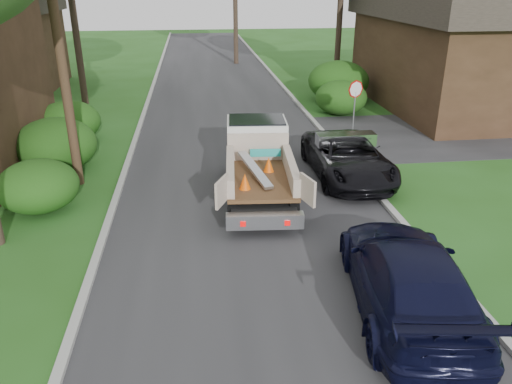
{
  "coord_description": "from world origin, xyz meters",
  "views": [
    {
      "loc": [
        -1.53,
        -11.18,
        6.36
      ],
      "look_at": [
        -0.04,
        0.76,
        1.2
      ],
      "focal_mm": 35.0,
      "sensor_mm": 36.0,
      "label": 1
    }
  ],
  "objects_px": {
    "house_right": "(473,45)",
    "stop_sign": "(355,97)",
    "navy_suv": "(408,277)",
    "black_pickup": "(348,157)",
    "utility_pole": "(56,22)",
    "flatbed_truck": "(258,156)"
  },
  "relations": [
    {
      "from": "house_right",
      "to": "stop_sign",
      "type": "bearing_deg",
      "value": -147.34
    },
    {
      "from": "navy_suv",
      "to": "stop_sign",
      "type": "bearing_deg",
      "value": -93.91
    },
    {
      "from": "house_right",
      "to": "black_pickup",
      "type": "distance_m",
      "value": 13.59
    },
    {
      "from": "stop_sign",
      "to": "utility_pole",
      "type": "height_order",
      "value": "utility_pole"
    },
    {
      "from": "house_right",
      "to": "navy_suv",
      "type": "height_order",
      "value": "house_right"
    },
    {
      "from": "stop_sign",
      "to": "black_pickup",
      "type": "distance_m",
      "value": 4.89
    },
    {
      "from": "flatbed_truck",
      "to": "navy_suv",
      "type": "height_order",
      "value": "flatbed_truck"
    },
    {
      "from": "stop_sign",
      "to": "utility_pole",
      "type": "relative_size",
      "value": 0.25
    },
    {
      "from": "black_pickup",
      "to": "house_right",
      "type": "bearing_deg",
      "value": 45.58
    },
    {
      "from": "house_right",
      "to": "flatbed_truck",
      "type": "xyz_separation_m",
      "value": [
        -12.58,
        -10.15,
        -2.03
      ]
    },
    {
      "from": "utility_pole",
      "to": "black_pickup",
      "type": "relative_size",
      "value": 1.94
    },
    {
      "from": "house_right",
      "to": "black_pickup",
      "type": "relative_size",
      "value": 2.52
    },
    {
      "from": "house_right",
      "to": "flatbed_truck",
      "type": "distance_m",
      "value": 16.29
    },
    {
      "from": "house_right",
      "to": "flatbed_truck",
      "type": "height_order",
      "value": "house_right"
    },
    {
      "from": "flatbed_truck",
      "to": "black_pickup",
      "type": "relative_size",
      "value": 1.09
    },
    {
      "from": "stop_sign",
      "to": "flatbed_truck",
      "type": "bearing_deg",
      "value": -132.89
    },
    {
      "from": "flatbed_truck",
      "to": "black_pickup",
      "type": "distance_m",
      "value": 3.27
    },
    {
      "from": "utility_pole",
      "to": "navy_suv",
      "type": "xyz_separation_m",
      "value": [
        8.08,
        -7.99,
        -4.39
      ]
    },
    {
      "from": "navy_suv",
      "to": "flatbed_truck",
      "type": "bearing_deg",
      "value": -64.05
    },
    {
      "from": "black_pickup",
      "to": "navy_suv",
      "type": "distance_m",
      "value": 7.57
    },
    {
      "from": "utility_pole",
      "to": "black_pickup",
      "type": "distance_m",
      "value": 10.13
    },
    {
      "from": "stop_sign",
      "to": "navy_suv",
      "type": "xyz_separation_m",
      "value": [
        -2.6,
        -12.0,
        -1.0
      ]
    }
  ]
}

